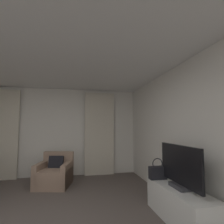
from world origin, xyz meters
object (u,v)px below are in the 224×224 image
at_px(handbag_primary, 158,172).
at_px(armchair, 54,174).
at_px(tv_console, 180,205).
at_px(tv_flatscreen, 180,168).

bearing_deg(handbag_primary, armchair, 138.58).
xyz_separation_m(tv_console, tv_flatscreen, (0.00, -0.03, 0.56)).
xyz_separation_m(armchair, handbag_primary, (1.93, -1.71, 0.36)).
bearing_deg(armchair, tv_flatscreen, -47.52).
xyz_separation_m(tv_flatscreen, handbag_primary, (-0.11, 0.53, -0.19)).
height_order(armchair, tv_flatscreen, tv_flatscreen).
bearing_deg(handbag_primary, tv_flatscreen, -77.97).
relative_size(tv_console, tv_flatscreen, 1.34).
bearing_deg(tv_console, tv_flatscreen, -90.00).
height_order(tv_console, handbag_primary, handbag_primary).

